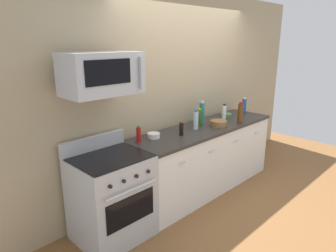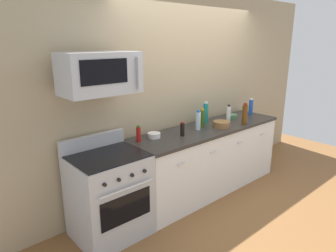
{
  "view_description": "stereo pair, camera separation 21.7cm",
  "coord_description": "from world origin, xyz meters",
  "px_view_note": "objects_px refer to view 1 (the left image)",
  "views": [
    {
      "loc": [
        -3.18,
        -2.44,
        2.06
      ],
      "look_at": [
        -0.78,
        -0.05,
        1.09
      ],
      "focal_mm": 32.41,
      "sensor_mm": 36.0,
      "label": 1
    },
    {
      "loc": [
        -3.02,
        -2.59,
        2.06
      ],
      "look_at": [
        -0.78,
        -0.05,
        1.09
      ],
      "focal_mm": 32.41,
      "sensor_mm": 36.0,
      "label": 2
    }
  ],
  "objects_px": {
    "bottle_water_clear": "(196,120)",
    "bottle_sparkling_teal": "(202,112)",
    "range_oven": "(112,197)",
    "bowl_wooden_salad": "(218,123)",
    "bottle_hot_sauce_red": "(139,135)",
    "bowl_white_ceramic": "(154,135)",
    "microwave": "(102,74)",
    "bottle_wine_amber": "(240,113)",
    "bottle_vinegar_white": "(224,113)",
    "bottle_soy_sauce_dark": "(181,129)",
    "bowl_green_glaze": "(226,115)",
    "bottle_olive_oil": "(199,118)",
    "bottle_soda_blue": "(244,106)"
  },
  "relations": [
    {
      "from": "bottle_soy_sauce_dark",
      "to": "bowl_white_ceramic",
      "type": "relative_size",
      "value": 1.14
    },
    {
      "from": "bottle_water_clear",
      "to": "bowl_wooden_salad",
      "type": "distance_m",
      "value": 0.35
    },
    {
      "from": "bottle_water_clear",
      "to": "bowl_white_ceramic",
      "type": "xyz_separation_m",
      "value": [
        -0.64,
        0.12,
        -0.09
      ]
    },
    {
      "from": "bottle_water_clear",
      "to": "bottle_wine_amber",
      "type": "bearing_deg",
      "value": -20.11
    },
    {
      "from": "microwave",
      "to": "bottle_vinegar_white",
      "type": "xyz_separation_m",
      "value": [
        1.98,
        -0.05,
        -0.71
      ]
    },
    {
      "from": "range_oven",
      "to": "microwave",
      "type": "distance_m",
      "value": 1.28
    },
    {
      "from": "bowl_wooden_salad",
      "to": "bowl_white_ceramic",
      "type": "bearing_deg",
      "value": 165.22
    },
    {
      "from": "bottle_vinegar_white",
      "to": "bowl_white_ceramic",
      "type": "bearing_deg",
      "value": 173.52
    },
    {
      "from": "bottle_hot_sauce_red",
      "to": "bottle_wine_amber",
      "type": "bearing_deg",
      "value": -13.52
    },
    {
      "from": "bottle_olive_oil",
      "to": "bowl_wooden_salad",
      "type": "relative_size",
      "value": 1.1
    },
    {
      "from": "bottle_vinegar_white",
      "to": "bottle_wine_amber",
      "type": "xyz_separation_m",
      "value": [
        0.07,
        -0.23,
        0.02
      ]
    },
    {
      "from": "bowl_green_glaze",
      "to": "bowl_white_ceramic",
      "type": "bearing_deg",
      "value": 179.29
    },
    {
      "from": "range_oven",
      "to": "bottle_sparkling_teal",
      "type": "relative_size",
      "value": 3.48
    },
    {
      "from": "bottle_vinegar_white",
      "to": "bowl_wooden_salad",
      "type": "distance_m",
      "value": 0.32
    },
    {
      "from": "bottle_soda_blue",
      "to": "bottle_soy_sauce_dark",
      "type": "relative_size",
      "value": 1.45
    },
    {
      "from": "bottle_olive_oil",
      "to": "bowl_green_glaze",
      "type": "xyz_separation_m",
      "value": [
        0.71,
        0.04,
        -0.09
      ]
    },
    {
      "from": "bottle_soda_blue",
      "to": "bottle_soy_sauce_dark",
      "type": "height_order",
      "value": "bottle_soda_blue"
    },
    {
      "from": "bottle_sparkling_teal",
      "to": "bottle_soy_sauce_dark",
      "type": "xyz_separation_m",
      "value": [
        -0.67,
        -0.22,
        -0.06
      ]
    },
    {
      "from": "bottle_wine_amber",
      "to": "bottle_sparkling_teal",
      "type": "relative_size",
      "value": 0.98
    },
    {
      "from": "bottle_soda_blue",
      "to": "bowl_green_glaze",
      "type": "relative_size",
      "value": 1.53
    },
    {
      "from": "microwave",
      "to": "bottle_soy_sauce_dark",
      "type": "distance_m",
      "value": 1.28
    },
    {
      "from": "bottle_water_clear",
      "to": "bottle_sparkling_teal",
      "type": "xyz_separation_m",
      "value": [
        0.33,
        0.17,
        0.02
      ]
    },
    {
      "from": "microwave",
      "to": "bottle_wine_amber",
      "type": "distance_m",
      "value": 2.18
    },
    {
      "from": "bowl_green_glaze",
      "to": "bowl_wooden_salad",
      "type": "height_order",
      "value": "bowl_wooden_salad"
    },
    {
      "from": "bottle_wine_amber",
      "to": "bottle_sparkling_teal",
      "type": "bearing_deg",
      "value": 129.73
    },
    {
      "from": "microwave",
      "to": "bottle_wine_amber",
      "type": "height_order",
      "value": "microwave"
    },
    {
      "from": "microwave",
      "to": "bottle_water_clear",
      "type": "relative_size",
      "value": 2.87
    },
    {
      "from": "microwave",
      "to": "bottle_sparkling_teal",
      "type": "relative_size",
      "value": 2.42
    },
    {
      "from": "bowl_green_glaze",
      "to": "bottle_sparkling_teal",
      "type": "bearing_deg",
      "value": 172.97
    },
    {
      "from": "bottle_water_clear",
      "to": "bottle_soy_sauce_dark",
      "type": "relative_size",
      "value": 1.48
    },
    {
      "from": "bottle_olive_oil",
      "to": "bowl_wooden_salad",
      "type": "distance_m",
      "value": 0.27
    },
    {
      "from": "bottle_olive_oil",
      "to": "bottle_soy_sauce_dark",
      "type": "bearing_deg",
      "value": -167.24
    },
    {
      "from": "bottle_hot_sauce_red",
      "to": "bowl_white_ceramic",
      "type": "height_order",
      "value": "bottle_hot_sauce_red"
    },
    {
      "from": "bottle_soy_sauce_dark",
      "to": "bowl_wooden_salad",
      "type": "height_order",
      "value": "bottle_soy_sauce_dark"
    },
    {
      "from": "range_oven",
      "to": "bottle_sparkling_teal",
      "type": "bearing_deg",
      "value": 5.96
    },
    {
      "from": "bottle_soy_sauce_dark",
      "to": "bowl_white_ceramic",
      "type": "xyz_separation_m",
      "value": [
        -0.31,
        0.17,
        -0.05
      ]
    },
    {
      "from": "bottle_hot_sauce_red",
      "to": "bowl_wooden_salad",
      "type": "distance_m",
      "value": 1.22
    },
    {
      "from": "range_oven",
      "to": "bottle_olive_oil",
      "type": "height_order",
      "value": "bottle_olive_oil"
    },
    {
      "from": "bottle_water_clear",
      "to": "bottle_sparkling_teal",
      "type": "relative_size",
      "value": 0.84
    },
    {
      "from": "range_oven",
      "to": "bowl_wooden_salad",
      "type": "relative_size",
      "value": 4.72
    },
    {
      "from": "bottle_soy_sauce_dark",
      "to": "bottle_sparkling_teal",
      "type": "bearing_deg",
      "value": 18.0
    },
    {
      "from": "bottle_vinegar_white",
      "to": "bottle_wine_amber",
      "type": "distance_m",
      "value": 0.24
    },
    {
      "from": "bottle_vinegar_white",
      "to": "bottle_sparkling_teal",
      "type": "bearing_deg",
      "value": 145.91
    },
    {
      "from": "bottle_soy_sauce_dark",
      "to": "bowl_wooden_salad",
      "type": "distance_m",
      "value": 0.66
    },
    {
      "from": "bottle_water_clear",
      "to": "bowl_wooden_salad",
      "type": "xyz_separation_m",
      "value": [
        0.32,
        -0.13,
        -0.08
      ]
    },
    {
      "from": "range_oven",
      "to": "bottle_olive_oil",
      "type": "distance_m",
      "value": 1.62
    },
    {
      "from": "bottle_sparkling_teal",
      "to": "bowl_white_ceramic",
      "type": "distance_m",
      "value": 0.98
    },
    {
      "from": "range_oven",
      "to": "bottle_soda_blue",
      "type": "bearing_deg",
      "value": 1.06
    },
    {
      "from": "microwave",
      "to": "bottle_hot_sauce_red",
      "type": "xyz_separation_m",
      "value": [
        0.5,
        0.09,
        -0.74
      ]
    },
    {
      "from": "bottle_sparkling_teal",
      "to": "bowl_green_glaze",
      "type": "bearing_deg",
      "value": -7.03
    }
  ]
}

